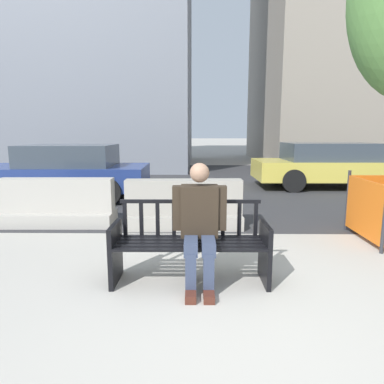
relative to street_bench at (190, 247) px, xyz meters
The scene contains 8 objects.
ground_plane 1.13m from the street_bench, 58.02° to the right, with size 200.00×200.00×0.00m, color #ADA89E.
street_asphalt 7.83m from the street_bench, 85.89° to the left, with size 120.00×12.00×0.01m, color #333335.
street_bench is the anchor object (origin of this frame).
seated_person 0.32m from the street_bench, 28.91° to the right, with size 0.58×0.72×1.31m.
jersey_barrier_centre 2.21m from the street_bench, 93.93° to the left, with size 2.02×0.75×0.84m.
jersey_barrier_left 3.35m from the street_bench, 136.12° to the left, with size 2.01×0.71×0.84m.
car_taxi_near 7.88m from the street_bench, 58.27° to the left, with size 4.71×2.02×1.34m.
car_sedan_mid 5.80m from the street_bench, 123.52° to the left, with size 4.14×2.03×1.34m.
Camera 1 is at (-0.49, -2.70, 1.63)m, focal length 32.00 mm.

